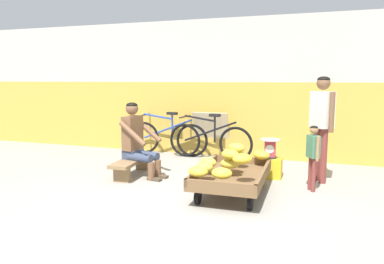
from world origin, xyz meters
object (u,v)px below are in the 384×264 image
at_px(low_bench, 133,163).
at_px(vendor_seated, 137,140).
at_px(sign_board, 211,134).
at_px(customer_child, 313,151).
at_px(customer_adult, 322,117).
at_px(bicycle_far_left, 209,140).
at_px(banana_cart, 232,176).
at_px(weighing_scale, 270,148).
at_px(plastic_crate, 270,168).
at_px(bicycle_near_left, 167,137).

height_order(low_bench, vendor_seated, vendor_seated).
xyz_separation_m(sign_board, customer_child, (1.91, -1.79, 0.12)).
bearing_deg(low_bench, customer_adult, 11.74).
bearing_deg(sign_board, low_bench, -111.52).
bearing_deg(bicycle_far_left, vendor_seated, -114.36).
xyz_separation_m(bicycle_far_left, customer_adult, (1.95, -0.96, 0.60)).
relative_size(banana_cart, customer_adult, 0.95).
bearing_deg(customer_child, weighing_scale, 141.00).
height_order(plastic_crate, weighing_scale, weighing_scale).
distance_m(customer_adult, customer_child, 0.65).
xyz_separation_m(weighing_scale, bicycle_far_left, (-1.24, 0.96, -0.10)).
distance_m(sign_board, customer_adult, 2.44).
height_order(vendor_seated, plastic_crate, vendor_seated).
relative_size(vendor_seated, bicycle_far_left, 0.69).
relative_size(low_bench, bicycle_far_left, 0.67).
bearing_deg(weighing_scale, sign_board, 135.16).
bearing_deg(bicycle_far_left, customer_child, -38.18).
xyz_separation_m(low_bench, bicycle_far_left, (0.79, 1.53, 0.15)).
distance_m(weighing_scale, bicycle_near_left, 2.37).
height_order(low_bench, bicycle_far_left, bicycle_far_left).
distance_m(banana_cart, customer_adult, 1.62).
xyz_separation_m(bicycle_far_left, customer_child, (1.86, -1.46, 0.19)).
xyz_separation_m(banana_cart, weighing_scale, (0.35, 1.00, 0.21)).
bearing_deg(customer_child, bicycle_near_left, 150.72).
bearing_deg(bicycle_near_left, customer_adult, -20.13).
relative_size(customer_adult, customer_child, 1.73).
relative_size(weighing_scale, sign_board, 0.35).
xyz_separation_m(vendor_seated, customer_child, (2.56, 0.09, -0.02)).
distance_m(vendor_seated, plastic_crate, 2.07).
bearing_deg(low_bench, vendor_seated, -9.91).
bearing_deg(plastic_crate, bicycle_near_left, 154.02).
distance_m(low_bench, weighing_scale, 2.12).
distance_m(bicycle_far_left, sign_board, 0.34).
relative_size(banana_cart, plastic_crate, 4.04).
height_order(low_bench, customer_adult, customer_adult).
distance_m(weighing_scale, customer_adult, 0.87).
height_order(plastic_crate, bicycle_far_left, bicycle_far_left).
relative_size(bicycle_near_left, bicycle_far_left, 1.00).
height_order(banana_cart, vendor_seated, vendor_seated).
height_order(banana_cart, low_bench, banana_cart).
relative_size(plastic_crate, bicycle_far_left, 0.22).
xyz_separation_m(weighing_scale, bicycle_near_left, (-2.12, 1.04, -0.10)).
bearing_deg(vendor_seated, plastic_crate, 16.90).
xyz_separation_m(plastic_crate, customer_adult, (0.71, -0.00, 0.80)).
bearing_deg(customer_child, vendor_seated, -178.07).
height_order(low_bench, customer_child, customer_child).
height_order(banana_cart, plastic_crate, banana_cart).
relative_size(plastic_crate, sign_board, 0.42).
bearing_deg(bicycle_near_left, weighing_scale, -26.01).
distance_m(vendor_seated, weighing_scale, 2.03).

